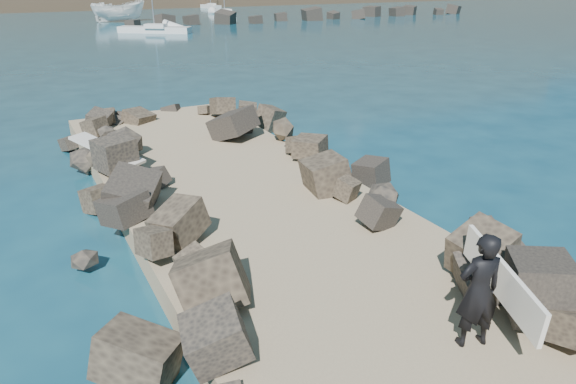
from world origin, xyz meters
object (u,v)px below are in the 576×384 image
at_px(surfboard_resting, 107,153).
at_px(sailboat_c, 155,30).
at_px(boat_imported, 119,11).
at_px(surfer_with_board, 482,289).

relative_size(surfboard_resting, sailboat_c, 0.25).
height_order(boat_imported, sailboat_c, sailboat_c).
distance_m(surfer_with_board, sailboat_c, 54.04).
relative_size(surfer_with_board, sailboat_c, 0.23).
bearing_deg(surfer_with_board, boat_imported, 82.54).
distance_m(boat_imported, surfer_with_board, 70.54).
height_order(surfer_with_board, sailboat_c, sailboat_c).
bearing_deg(surfboard_resting, boat_imported, 44.98).
bearing_deg(surfboard_resting, surfer_with_board, -105.30).
bearing_deg(surfer_with_board, surfboard_resting, 107.85).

